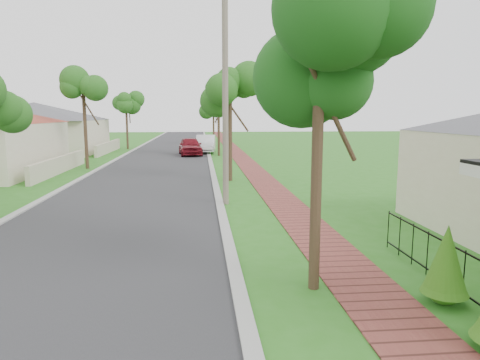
{
  "coord_description": "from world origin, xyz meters",
  "views": [
    {
      "loc": [
        -0.08,
        -6.69,
        3.55
      ],
      "look_at": [
        1.14,
        6.51,
        1.5
      ],
      "focal_mm": 32.0,
      "sensor_mm": 36.0,
      "label": 1
    }
  ],
  "objects_px": {
    "parked_car_white": "(206,144)",
    "utility_pole": "(225,95)",
    "near_tree": "(320,59)",
    "parked_car_red": "(190,146)"
  },
  "relations": [
    {
      "from": "parked_car_white",
      "to": "utility_pole",
      "type": "xyz_separation_m",
      "value": [
        0.5,
        -23.03,
        3.45
      ]
    },
    {
      "from": "parked_car_white",
      "to": "near_tree",
      "type": "relative_size",
      "value": 0.85
    },
    {
      "from": "parked_car_red",
      "to": "near_tree",
      "type": "bearing_deg",
      "value": -89.89
    },
    {
      "from": "parked_car_white",
      "to": "utility_pole",
      "type": "height_order",
      "value": "utility_pole"
    },
    {
      "from": "parked_car_white",
      "to": "utility_pole",
      "type": "distance_m",
      "value": 23.29
    },
    {
      "from": "near_tree",
      "to": "utility_pole",
      "type": "xyz_separation_m",
      "value": [
        -1.3,
        8.5,
        -0.33
      ]
    },
    {
      "from": "near_tree",
      "to": "parked_car_white",
      "type": "bearing_deg",
      "value": 93.27
    },
    {
      "from": "near_tree",
      "to": "utility_pole",
      "type": "distance_m",
      "value": 8.61
    },
    {
      "from": "parked_car_white",
      "to": "utility_pole",
      "type": "relative_size",
      "value": 0.58
    },
    {
      "from": "parked_car_red",
      "to": "utility_pole",
      "type": "height_order",
      "value": "utility_pole"
    }
  ]
}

